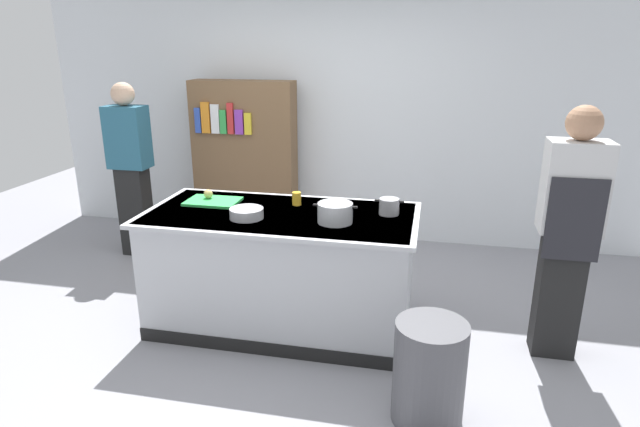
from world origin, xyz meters
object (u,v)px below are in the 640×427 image
at_px(trash_bin, 429,373).
at_px(bookshelf, 245,161).
at_px(sauce_pan, 389,206).
at_px(juice_cup, 297,199).
at_px(person_chef, 568,230).
at_px(onion, 208,194).
at_px(mixing_bowl, 247,213).
at_px(stock_pot, 335,213).
at_px(person_guest, 131,166).

height_order(trash_bin, bookshelf, bookshelf).
bearing_deg(bookshelf, sauce_pan, -44.53).
distance_m(juice_cup, person_chef, 1.90).
relative_size(onion, mixing_bowl, 0.29).
height_order(stock_pot, trash_bin, stock_pot).
bearing_deg(person_chef, onion, 90.51).
height_order(sauce_pan, person_chef, person_chef).
height_order(person_chef, person_guest, same).
distance_m(onion, sauce_pan, 1.41).
distance_m(stock_pot, juice_cup, 0.49).
relative_size(onion, stock_pot, 0.23).
bearing_deg(stock_pot, onion, 164.00).
xyz_separation_m(sauce_pan, person_guest, (-2.61, 0.95, -0.05)).
height_order(onion, person_guest, person_guest).
distance_m(sauce_pan, person_guest, 2.78).
bearing_deg(sauce_pan, person_guest, 159.99).
xyz_separation_m(onion, sauce_pan, (1.41, -0.05, 0.00)).
distance_m(stock_pot, person_chef, 1.53).
bearing_deg(juice_cup, onion, -177.24).
bearing_deg(sauce_pan, juice_cup, 173.31).
bearing_deg(onion, trash_bin, -31.35).
distance_m(juice_cup, bookshelf, 1.86).
height_order(stock_pot, person_chef, person_chef).
relative_size(onion, bookshelf, 0.04).
relative_size(onion, juice_cup, 0.70).
xyz_separation_m(mixing_bowl, bookshelf, (-0.72, 1.96, -0.08)).
bearing_deg(trash_bin, mixing_bowl, 151.25).
height_order(stock_pot, person_guest, person_guest).
height_order(onion, trash_bin, onion).
bearing_deg(onion, bookshelf, 99.92).
bearing_deg(onion, mixing_bowl, -38.36).
bearing_deg(bookshelf, stock_pot, -54.99).
xyz_separation_m(stock_pot, person_chef, (1.53, 0.13, -0.05)).
bearing_deg(juice_cup, person_chef, -6.21).
bearing_deg(stock_pot, person_chef, 4.98).
bearing_deg(bookshelf, person_chef, -31.89).
distance_m(mixing_bowl, bookshelf, 2.09).
bearing_deg(person_guest, juice_cup, 58.71).
bearing_deg(bookshelf, mixing_bowl, -69.86).
bearing_deg(person_chef, person_guest, 78.49).
relative_size(sauce_pan, person_guest, 0.12).
xyz_separation_m(person_chef, person_guest, (-3.79, 1.07, -0.00)).
bearing_deg(bookshelf, onion, -80.08).
height_order(stock_pot, mixing_bowl, stock_pot).
bearing_deg(sauce_pan, mixing_bowl, -163.07).
relative_size(person_chef, bookshelf, 1.01).
distance_m(person_chef, bookshelf, 3.38).
relative_size(person_chef, person_guest, 1.00).
distance_m(mixing_bowl, juice_cup, 0.46).
bearing_deg(trash_bin, person_chef, 46.84).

